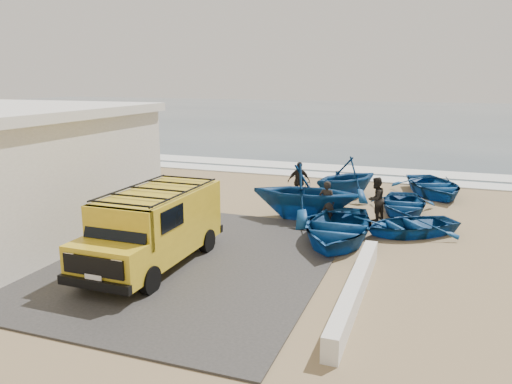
% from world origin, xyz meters
% --- Properties ---
extents(ground, '(160.00, 160.00, 0.00)m').
position_xyz_m(ground, '(0.00, 0.00, 0.00)').
color(ground, '#937B55').
extents(slab, '(12.00, 10.00, 0.05)m').
position_xyz_m(slab, '(-2.00, -2.00, 0.03)').
color(slab, '#3C3937').
rests_on(slab, ground).
extents(ocean, '(180.00, 88.00, 0.01)m').
position_xyz_m(ocean, '(0.00, 56.00, 0.00)').
color(ocean, '#385166').
rests_on(ocean, ground).
extents(surf_line, '(180.00, 1.60, 0.06)m').
position_xyz_m(surf_line, '(0.00, 12.00, 0.03)').
color(surf_line, white).
rests_on(surf_line, ground).
extents(surf_wash, '(180.00, 2.20, 0.04)m').
position_xyz_m(surf_wash, '(0.00, 14.50, 0.02)').
color(surf_wash, white).
rests_on(surf_wash, ground).
extents(parapet, '(0.35, 6.00, 0.55)m').
position_xyz_m(parapet, '(5.00, -3.00, 0.28)').
color(parapet, silver).
rests_on(parapet, ground).
extents(van, '(2.11, 5.13, 2.19)m').
position_xyz_m(van, '(-0.73, -2.60, 1.18)').
color(van, gold).
rests_on(van, ground).
extents(boat_near_left, '(3.35, 4.61, 0.94)m').
position_xyz_m(boat_near_left, '(3.74, 1.26, 0.47)').
color(boat_near_left, navy).
rests_on(boat_near_left, ground).
extents(boat_near_right, '(4.11, 3.89, 0.69)m').
position_xyz_m(boat_near_right, '(5.93, 2.79, 0.35)').
color(boat_near_right, navy).
rests_on(boat_near_right, ground).
extents(boat_mid_left, '(4.21, 3.71, 2.09)m').
position_xyz_m(boat_mid_left, '(2.05, 3.51, 1.04)').
color(boat_mid_left, navy).
rests_on(boat_mid_left, ground).
extents(boat_mid_right, '(2.86, 3.81, 0.75)m').
position_xyz_m(boat_mid_right, '(5.52, 5.54, 0.37)').
color(boat_mid_right, navy).
rests_on(boat_mid_right, ground).
extents(boat_far_left, '(4.45, 4.56, 1.83)m').
position_xyz_m(boat_far_left, '(2.94, 7.45, 0.91)').
color(boat_far_left, navy).
rests_on(boat_far_left, ground).
extents(boat_far_right, '(4.39, 5.07, 0.88)m').
position_xyz_m(boat_far_right, '(6.60, 9.26, 0.44)').
color(boat_far_right, navy).
rests_on(boat_far_right, ground).
extents(fisherman_front, '(0.58, 0.38, 1.58)m').
position_xyz_m(fisherman_front, '(2.97, 3.18, 0.79)').
color(fisherman_front, black).
rests_on(fisherman_front, ground).
extents(fisherman_middle, '(0.92, 1.00, 1.64)m').
position_xyz_m(fisherman_middle, '(4.60, 4.18, 0.82)').
color(fisherman_middle, black).
rests_on(fisherman_middle, ground).
extents(fisherman_back, '(1.07, 0.90, 1.71)m').
position_xyz_m(fisherman_back, '(1.11, 6.15, 0.85)').
color(fisherman_back, black).
rests_on(fisherman_back, ground).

